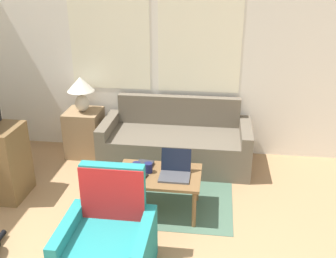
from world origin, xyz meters
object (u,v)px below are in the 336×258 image
at_px(cup_navy, 137,167).
at_px(tv_remote, 144,177).
at_px(armchair, 109,246).
at_px(coffee_table, 159,178).
at_px(book_red, 145,164).
at_px(table_lamp, 81,89).
at_px(laptop, 175,170).
at_px(cup_white, 148,168).
at_px(couch, 176,144).
at_px(cup_yellow, 172,162).

distance_m(cup_navy, tv_remote, 0.17).
relative_size(armchair, cup_navy, 8.59).
distance_m(coffee_table, book_red, 0.26).
bearing_deg(armchair, coffee_table, 73.56).
bearing_deg(cup_navy, table_lamp, 129.16).
xyz_separation_m(laptop, cup_navy, (-0.42, 0.02, -0.00)).
relative_size(table_lamp, laptop, 1.51).
height_order(coffee_table, cup_white, cup_white).
distance_m(armchair, book_red, 1.17).
xyz_separation_m(couch, armchair, (-0.35, -2.14, -0.00)).
bearing_deg(cup_white, armchair, -99.81).
relative_size(table_lamp, coffee_table, 0.53).
bearing_deg(armchair, cup_white, 80.19).
xyz_separation_m(table_lamp, coffee_table, (1.25, -1.25, -0.57)).
height_order(laptop, cup_yellow, laptop).
bearing_deg(laptop, cup_navy, 177.16).
xyz_separation_m(armchair, table_lamp, (-0.96, 2.24, 0.70)).
bearing_deg(cup_yellow, laptop, -73.99).
height_order(couch, cup_yellow, couch).
bearing_deg(table_lamp, cup_navy, -50.84).
bearing_deg(coffee_table, table_lamp, 134.89).
bearing_deg(coffee_table, cup_yellow, 59.70).
bearing_deg(tv_remote, couch, 80.95).
bearing_deg(cup_white, couch, 81.30).
relative_size(cup_yellow, cup_white, 0.97).
distance_m(armchair, cup_yellow, 1.28).
xyz_separation_m(laptop, book_red, (-0.36, 0.17, -0.04)).
height_order(armchair, table_lamp, table_lamp).
bearing_deg(cup_navy, couch, 75.19).
bearing_deg(cup_yellow, armchair, -109.00).
bearing_deg(cup_white, book_red, 115.67).
xyz_separation_m(table_lamp, book_red, (1.07, -1.09, -0.50)).
relative_size(laptop, tv_remote, 2.05).
distance_m(armchair, coffee_table, 1.03).
xyz_separation_m(cup_yellow, book_red, (-0.30, -0.04, -0.03)).
xyz_separation_m(coffee_table, cup_yellow, (0.12, 0.20, 0.11)).
relative_size(armchair, cup_yellow, 8.95).
distance_m(couch, cup_navy, 1.20).
relative_size(couch, cup_yellow, 18.71).
bearing_deg(couch, laptop, -84.16).
relative_size(cup_white, book_red, 0.55).
xyz_separation_m(cup_navy, cup_yellow, (0.36, 0.18, -0.00)).
xyz_separation_m(couch, laptop, (0.12, -1.16, 0.24)).
bearing_deg(tv_remote, armchair, -99.49).
bearing_deg(cup_white, laptop, -5.54).
height_order(table_lamp, book_red, table_lamp).
distance_m(couch, coffee_table, 1.17).
bearing_deg(cup_yellow, cup_navy, -153.15).
relative_size(cup_navy, cup_white, 1.01).
bearing_deg(laptop, couch, 95.84).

